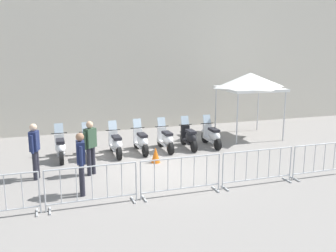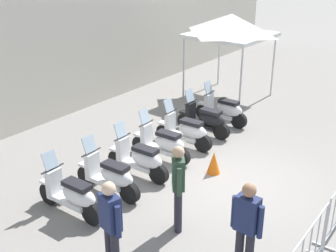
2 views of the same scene
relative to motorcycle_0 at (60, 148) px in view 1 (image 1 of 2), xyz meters
name	(u,v)px [view 1 (image 1 of 2)]	position (x,y,z in m)	size (l,w,h in m)	color
ground_plane	(156,169)	(3.06, -1.91, -0.45)	(120.00, 120.00, 0.00)	gray
motorcycle_0	(60,148)	(0.00, 0.00, 0.00)	(0.56, 1.72, 1.24)	black
motorcycle_1	(89,146)	(1.00, -0.04, 0.00)	(0.56, 1.73, 1.24)	black
motorcycle_2	(116,144)	(1.99, 0.00, 0.00)	(0.56, 1.73, 1.24)	black
motorcycle_3	(141,141)	(2.98, 0.13, 0.00)	(0.56, 1.73, 1.24)	black
motorcycle_4	(166,140)	(3.97, 0.15, 0.00)	(0.56, 1.73, 1.24)	black
motorcycle_5	(189,138)	(4.96, 0.20, 0.00)	(0.56, 1.72, 1.24)	black
motorcycle_6	(212,136)	(5.96, 0.23, 0.00)	(0.56, 1.72, 1.24)	black
barrier_segment_1	(92,186)	(0.79, -4.36, 0.07)	(2.29, 0.53, 1.07)	#B2B5B7
barrier_segment_2	(181,176)	(3.16, -4.26, 0.07)	(2.29, 0.53, 1.07)	#B2B5B7
barrier_segment_3	(258,167)	(5.54, -4.16, 0.07)	(2.29, 0.53, 1.07)	#B2B5B7
barrier_segment_4	(324,160)	(7.91, -4.07, 0.07)	(2.29, 0.53, 1.07)	#B2B5B7
officer_near_row_end	(35,148)	(-0.71, -1.85, 0.53)	(0.30, 0.54, 1.73)	#23232D
officer_mid_plaza	(90,145)	(0.94, -1.91, 0.53)	(0.44, 0.40, 1.73)	#23232D
officer_by_barriers	(81,160)	(0.57, -3.52, 0.53)	(0.22, 0.55, 1.73)	#23232D
canopy_tent	(250,82)	(8.24, 1.48, 2.06)	(2.50, 2.50, 2.91)	silver
traffic_cone	(156,155)	(3.21, -1.23, -0.18)	(0.32, 0.32, 0.55)	orange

